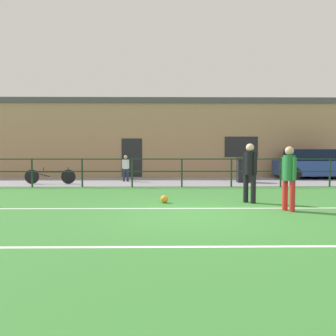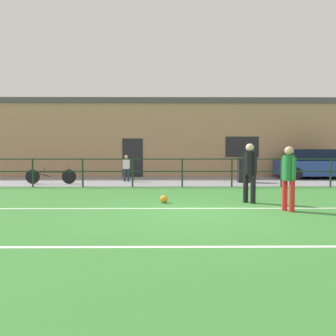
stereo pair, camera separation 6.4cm
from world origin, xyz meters
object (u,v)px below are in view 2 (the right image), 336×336
(spectator_child, at_px, (126,166))
(soccer_ball_match, at_px, (164,199))
(parked_car_red, at_px, (314,165))
(player_striker, at_px, (289,175))
(trash_bin_0, at_px, (244,170))
(bicycle_parked_0, at_px, (51,176))
(player_goalkeeper, at_px, (250,169))

(spectator_child, bearing_deg, soccer_ball_match, 89.08)
(parked_car_red, bearing_deg, player_striker, -115.98)
(soccer_ball_match, xyz_separation_m, trash_bin_0, (3.64, 6.06, 0.47))
(bicycle_parked_0, xyz_separation_m, trash_bin_0, (8.59, 0.63, 0.23))
(player_striker, xyz_separation_m, soccer_ball_match, (-3.06, 1.36, -0.79))
(bicycle_parked_0, bearing_deg, player_goalkeeper, -36.45)
(bicycle_parked_0, height_order, trash_bin_0, trash_bin_0)
(player_striker, bearing_deg, spectator_child, -175.17)
(soccer_ball_match, xyz_separation_m, spectator_child, (-1.78, 6.59, 0.61))
(player_striker, distance_m, parked_car_red, 10.58)
(player_goalkeeper, height_order, spectator_child, player_goalkeeper)
(parked_car_red, bearing_deg, soccer_ball_match, -133.34)
(player_goalkeeper, distance_m, trash_bin_0, 6.21)
(parked_car_red, height_order, trash_bin_0, parked_car_red)
(spectator_child, relative_size, parked_car_red, 0.32)
(spectator_child, xyz_separation_m, trash_bin_0, (5.42, -0.53, -0.14))
(soccer_ball_match, relative_size, parked_car_red, 0.06)
(player_goalkeeper, height_order, bicycle_parked_0, player_goalkeeper)
(player_goalkeeper, xyz_separation_m, bicycle_parked_0, (-7.37, 5.44, -0.61))
(trash_bin_0, bearing_deg, player_goalkeeper, -101.35)
(player_striker, xyz_separation_m, trash_bin_0, (0.58, 7.42, -0.33))
(player_striker, bearing_deg, player_goalkeeper, 178.93)
(player_goalkeeper, relative_size, bicycle_parked_0, 0.77)
(parked_car_red, xyz_separation_m, bicycle_parked_0, (-12.64, -2.73, -0.39))
(soccer_ball_match, bearing_deg, parked_car_red, 46.66)
(spectator_child, bearing_deg, parked_car_red, 173.32)
(soccer_ball_match, bearing_deg, spectator_child, 105.14)
(parked_car_red, bearing_deg, player_goalkeeper, -122.84)
(player_striker, height_order, soccer_ball_match, player_striker)
(bicycle_parked_0, bearing_deg, soccer_ball_match, -47.65)
(spectator_child, xyz_separation_m, parked_car_red, (9.48, 1.57, 0.02))
(soccer_ball_match, height_order, spectator_child, spectator_child)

